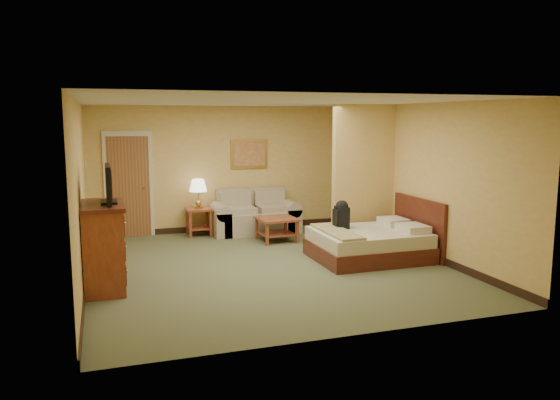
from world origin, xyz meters
name	(u,v)px	position (x,y,z in m)	size (l,w,h in m)	color
floor	(267,266)	(0.00, 0.00, 0.00)	(6.00, 6.00, 0.00)	#545A3A
ceiling	(266,101)	(0.00, 0.00, 2.60)	(6.00, 6.00, 0.00)	white
back_wall	(225,169)	(0.00, 3.00, 1.30)	(5.50, 0.02, 2.60)	tan
left_wall	(80,193)	(-2.75, 0.00, 1.30)	(0.02, 6.00, 2.60)	tan
right_wall	(419,180)	(2.75, 0.00, 1.30)	(0.02, 6.00, 2.60)	tan
partition	(363,175)	(2.15, 0.93, 1.30)	(1.20, 0.15, 2.60)	tan
door	(129,185)	(-1.95, 2.96, 1.03)	(0.94, 0.16, 2.10)	beige
baseboard	(226,227)	(0.00, 2.99, 0.06)	(5.50, 0.02, 0.12)	black
loveseat	(255,219)	(0.52, 2.57, 0.29)	(1.78, 0.83, 0.90)	tan
side_table	(199,217)	(-0.63, 2.65, 0.37)	(0.51, 0.51, 0.56)	maroon
table_lamp	(198,186)	(-0.63, 2.65, 1.00)	(0.35, 0.35, 0.58)	#B39442
coffee_table	(277,224)	(0.70, 1.67, 0.33)	(0.75, 0.75, 0.46)	maroon
wall_picture	(249,154)	(0.52, 2.97, 1.60)	(0.80, 0.04, 0.62)	#B78E3F
dresser	(103,246)	(-2.48, -0.42, 0.61)	(0.59, 1.12, 1.20)	maroon
tv	(108,185)	(-2.38, -0.42, 1.44)	(0.21, 0.85, 0.52)	black
bed	(372,243)	(1.83, -0.10, 0.27)	(1.89, 1.54, 0.99)	#491911
backpack	(342,213)	(1.41, 0.24, 0.74)	(0.22, 0.28, 0.48)	black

